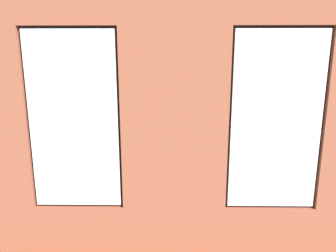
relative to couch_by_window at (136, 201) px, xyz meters
name	(u,v)px	position (x,y,z in m)	size (l,w,h in m)	color
ground_plane	(173,172)	(-0.55, -2.19, -0.38)	(6.40, 6.44, 0.10)	brown
brick_wall_with_windows	(174,119)	(-0.55, 0.65, 1.35)	(5.80, 0.30, 3.38)	#9E5138
white_wall_right	(33,93)	(2.30, -1.99, 1.36)	(0.10, 5.44, 3.38)	silver
couch_by_window	(136,201)	(0.00, 0.00, 0.00)	(1.77, 0.87, 0.80)	black
couch_left	(277,157)	(-2.74, -2.09, 0.00)	(0.93, 1.94, 0.80)	black
coffee_table	(158,147)	(-0.19, -2.61, 0.05)	(1.59, 0.76, 0.43)	tan
cup_ceramic	(136,145)	(0.29, -2.49, 0.15)	(0.08, 0.08, 0.10)	silver
table_plant_small	(177,139)	(-0.62, -2.74, 0.21)	(0.13, 0.13, 0.21)	gray
remote_black	(149,144)	(0.01, -2.70, 0.11)	(0.05, 0.17, 0.02)	black
remote_silver	(158,145)	(-0.19, -2.61, 0.11)	(0.05, 0.17, 0.02)	#B2B2B7
remote_gray	(163,146)	(-0.31, -2.49, 0.11)	(0.05, 0.17, 0.02)	#59595B
media_console	(58,155)	(2.00, -2.25, -0.03)	(1.04, 0.42, 0.59)	black
tv_flatscreen	(55,127)	(2.00, -2.25, 0.61)	(0.94, 0.20, 0.68)	black
papasan_chair	(145,130)	(0.24, -4.06, 0.11)	(1.10, 1.10, 0.69)	olive
potted_plant_mid_room_small	(192,143)	(-1.02, -3.31, -0.03)	(0.23, 0.23, 0.44)	beige
potted_plant_foreground_right	(94,118)	(1.70, -4.36, 0.41)	(0.72, 0.72, 1.11)	brown
potted_plant_between_couches	(228,179)	(-1.33, -0.05, 0.33)	(0.70, 0.70, 1.01)	#9E5638
potted_plant_corner_near_left	(255,118)	(-2.89, -4.41, 0.42)	(0.75, 0.77, 1.21)	#9E5638
potted_plant_near_tv	(66,149)	(1.45, -1.30, 0.39)	(0.92, 0.87, 1.27)	#47423D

